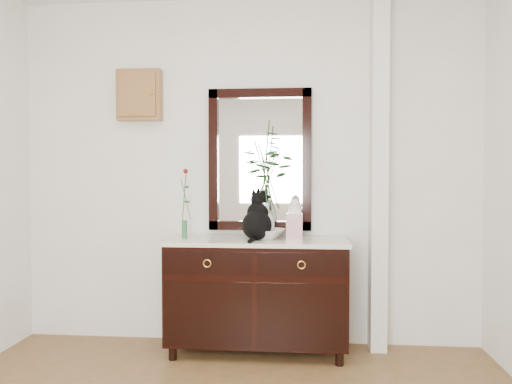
# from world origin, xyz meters

# --- Properties ---
(wall_back) EXTENTS (3.60, 0.04, 2.70)m
(wall_back) POSITION_xyz_m (0.00, 1.98, 1.35)
(wall_back) COLOR white
(wall_back) RESTS_ON ground
(pilaster) EXTENTS (0.12, 0.20, 2.70)m
(pilaster) POSITION_xyz_m (1.00, 1.90, 1.35)
(pilaster) COLOR white
(pilaster) RESTS_ON ground
(sideboard) EXTENTS (1.33, 0.52, 0.82)m
(sideboard) POSITION_xyz_m (0.10, 1.73, 0.47)
(sideboard) COLOR black
(sideboard) RESTS_ON ground
(wall_mirror) EXTENTS (0.80, 0.06, 1.10)m
(wall_mirror) POSITION_xyz_m (0.10, 1.97, 1.44)
(wall_mirror) COLOR black
(wall_mirror) RESTS_ON wall_back
(key_cabinet) EXTENTS (0.35, 0.10, 0.40)m
(key_cabinet) POSITION_xyz_m (-0.85, 1.94, 1.95)
(key_cabinet) COLOR brown
(key_cabinet) RESTS_ON wall_back
(cat) EXTENTS (0.27, 0.32, 0.35)m
(cat) POSITION_xyz_m (0.10, 1.70, 1.03)
(cat) COLOR black
(cat) RESTS_ON sideboard
(lotus_bowl) EXTENTS (0.36, 0.36, 0.07)m
(lotus_bowl) POSITION_xyz_m (0.16, 1.76, 0.89)
(lotus_bowl) COLOR silver
(lotus_bowl) RESTS_ON sideboard
(vase_branches) EXTENTS (0.46, 0.46, 0.87)m
(vase_branches) POSITION_xyz_m (0.16, 1.76, 1.30)
(vase_branches) COLOR silver
(vase_branches) RESTS_ON lotus_bowl
(bud_vase_rose) EXTENTS (0.07, 0.07, 0.53)m
(bud_vase_rose) POSITION_xyz_m (-0.44, 1.71, 1.11)
(bud_vase_rose) COLOR #2E6C3F
(bud_vase_rose) RESTS_ON sideboard
(ginger_jar) EXTENTS (0.12, 0.12, 0.31)m
(ginger_jar) POSITION_xyz_m (0.38, 1.68, 1.01)
(ginger_jar) COLOR white
(ginger_jar) RESTS_ON sideboard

